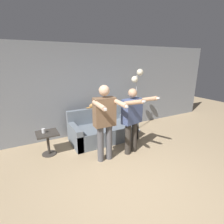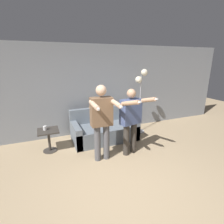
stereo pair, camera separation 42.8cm
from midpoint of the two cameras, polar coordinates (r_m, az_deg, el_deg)
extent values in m
plane|color=tan|center=(3.29, 8.98, -24.69)|extent=(16.00, 16.00, 0.00)
cube|color=gray|center=(5.14, -6.76, 6.86)|extent=(10.00, 0.05, 2.60)
cube|color=slate|center=(4.93, 0.07, -6.71)|extent=(1.76, 0.92, 0.42)
cube|color=slate|center=(5.12, -1.58, -0.77)|extent=(1.76, 0.14, 0.43)
cube|color=slate|center=(4.68, -9.12, -7.32)|extent=(0.16, 0.92, 0.56)
cube|color=slate|center=(5.24, 8.24, -4.62)|extent=(0.16, 0.92, 0.56)
cylinder|color=#56565B|center=(3.88, -1.57, -10.25)|extent=(0.14, 0.14, 0.82)
cylinder|color=#56565B|center=(3.94, 1.30, -9.79)|extent=(0.14, 0.14, 0.82)
cube|color=brown|center=(3.64, -0.13, 0.05)|extent=(0.46, 0.24, 0.61)
sphere|color=#D8AD8C|center=(3.54, -0.14, 7.06)|extent=(0.22, 0.22, 0.22)
cylinder|color=#D8AD8C|center=(3.29, -2.18, 2.27)|extent=(0.11, 0.51, 0.11)
cube|color=white|center=(3.06, -0.71, 1.05)|extent=(0.04, 0.12, 0.04)
cylinder|color=#D8AD8C|center=(3.44, 4.69, 2.88)|extent=(0.11, 0.51, 0.11)
cube|color=white|center=(3.23, 6.55, 1.76)|extent=(0.04, 0.12, 0.04)
cylinder|color=#38332D|center=(4.14, 7.68, -9.03)|extent=(0.14, 0.14, 0.76)
cylinder|color=#38332D|center=(4.28, 9.90, -8.24)|extent=(0.14, 0.14, 0.76)
cube|color=#475684|center=(3.97, 9.23, 0.07)|extent=(0.53, 0.32, 0.57)
sphere|color=tan|center=(3.88, 9.51, 5.99)|extent=(0.20, 0.20, 0.20)
cylinder|color=tan|center=(3.57, 9.40, 2.88)|extent=(0.20, 0.51, 0.22)
cube|color=white|center=(3.40, 12.29, 3.13)|extent=(0.06, 0.13, 0.07)
cylinder|color=tan|center=(3.91, 14.35, 3.76)|extent=(0.20, 0.51, 0.22)
cube|color=white|center=(3.75, 17.20, 4.01)|extent=(0.06, 0.13, 0.07)
ellipsoid|color=tan|center=(5.02, -2.25, 2.30)|extent=(0.34, 0.11, 0.15)
sphere|color=tan|center=(5.06, -0.74, 3.04)|extent=(0.11, 0.11, 0.11)
ellipsoid|color=tan|center=(4.99, -4.20, 1.57)|extent=(0.18, 0.04, 0.04)
cone|color=tan|center=(5.02, -0.86, 3.44)|extent=(0.03, 0.03, 0.03)
cone|color=tan|center=(5.06, -1.03, 3.53)|extent=(0.03, 0.03, 0.03)
cylinder|color=#B2B2B7|center=(5.62, 10.87, -6.19)|extent=(0.35, 0.35, 0.02)
cylinder|color=#B2B2B7|center=(5.35, 11.37, 2.33)|extent=(0.03, 0.03, 1.74)
sphere|color=white|center=(5.26, 12.89, 12.49)|extent=(0.19, 0.19, 0.19)
sphere|color=white|center=(5.18, 11.09, 10.31)|extent=(0.19, 0.19, 0.19)
cylinder|color=#38332D|center=(4.62, -16.98, -11.96)|extent=(0.34, 0.34, 0.02)
cylinder|color=#38332D|center=(4.50, -17.25, -9.14)|extent=(0.06, 0.06, 0.52)
cube|color=#38332D|center=(4.40, -17.55, -5.91)|extent=(0.48, 0.48, 0.03)
cylinder|color=white|center=(4.41, -18.54, -5.04)|extent=(0.08, 0.08, 0.10)
camera|label=1|loc=(0.21, -87.14, 0.85)|focal=28.00mm
camera|label=2|loc=(0.21, 92.86, -0.85)|focal=28.00mm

